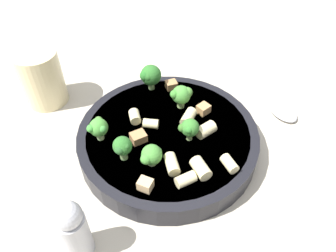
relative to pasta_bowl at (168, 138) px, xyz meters
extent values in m
plane|color=#BCB29E|center=(0.00, 0.00, -0.02)|extent=(2.00, 2.00, 0.00)
cylinder|color=black|center=(0.00, 0.00, 0.00)|extent=(0.25, 0.25, 0.03)
cylinder|color=silver|center=(0.00, 0.00, 0.01)|extent=(0.22, 0.22, 0.01)
torus|color=black|center=(0.00, 0.00, 0.01)|extent=(0.25, 0.25, 0.00)
cylinder|color=#84AD60|center=(0.08, -0.06, 0.02)|extent=(0.01, 0.01, 0.02)
sphere|color=#2D6B28|center=(0.08, -0.06, 0.04)|extent=(0.03, 0.03, 0.03)
sphere|color=#296024|center=(0.08, -0.05, 0.04)|extent=(0.01, 0.01, 0.01)
sphere|color=#276825|center=(0.08, -0.05, 0.04)|extent=(0.02, 0.02, 0.02)
cylinder|color=#9EC175|center=(-0.02, 0.06, 0.02)|extent=(0.01, 0.01, 0.01)
sphere|color=#478E38|center=(-0.02, 0.06, 0.03)|extent=(0.03, 0.03, 0.03)
sphere|color=#458536|center=(-0.02, 0.05, 0.03)|extent=(0.01, 0.01, 0.01)
sphere|color=#468E38|center=(-0.02, 0.07, 0.03)|extent=(0.01, 0.01, 0.01)
cylinder|color=#9EC175|center=(0.06, 0.07, 0.02)|extent=(0.01, 0.01, 0.01)
sphere|color=#478E38|center=(0.06, 0.07, 0.03)|extent=(0.02, 0.02, 0.02)
sphere|color=#3F8C3A|center=(0.05, 0.07, 0.04)|extent=(0.01, 0.01, 0.01)
sphere|color=#497B34|center=(0.07, 0.06, 0.04)|extent=(0.01, 0.01, 0.01)
sphere|color=#3E8E36|center=(0.06, 0.08, 0.04)|extent=(0.01, 0.01, 0.01)
cylinder|color=#93B766|center=(-0.03, -0.01, 0.02)|extent=(0.01, 0.01, 0.01)
sphere|color=#387A2D|center=(-0.03, -0.01, 0.03)|extent=(0.02, 0.02, 0.02)
sphere|color=#376A27|center=(-0.02, 0.00, 0.04)|extent=(0.01, 0.01, 0.01)
sphere|color=#32732B|center=(-0.03, 0.00, 0.04)|extent=(0.01, 0.01, 0.01)
sphere|color=#32782B|center=(-0.03, 0.00, 0.04)|extent=(0.01, 0.01, 0.01)
cylinder|color=#84AD60|center=(0.01, 0.07, 0.02)|extent=(0.01, 0.01, 0.02)
sphere|color=#2D6B28|center=(0.01, 0.07, 0.04)|extent=(0.02, 0.02, 0.02)
sphere|color=#2E6529|center=(0.01, 0.07, 0.04)|extent=(0.01, 0.01, 0.01)
sphere|color=#295B28|center=(0.01, 0.08, 0.04)|extent=(0.01, 0.01, 0.01)
cylinder|color=#93B766|center=(0.02, -0.05, 0.02)|extent=(0.01, 0.01, 0.01)
sphere|color=#478E38|center=(0.02, -0.05, 0.04)|extent=(0.03, 0.03, 0.03)
sphere|color=#4A8736|center=(0.01, -0.06, 0.04)|extent=(0.02, 0.02, 0.02)
sphere|color=#3F8A31|center=(0.02, -0.04, 0.04)|extent=(0.01, 0.01, 0.01)
cylinder|color=beige|center=(-0.10, 0.00, 0.02)|extent=(0.03, 0.02, 0.01)
cylinder|color=beige|center=(-0.08, 0.03, 0.02)|extent=(0.03, 0.03, 0.02)
cylinder|color=beige|center=(0.02, 0.01, 0.02)|extent=(0.02, 0.02, 0.01)
cylinder|color=beige|center=(-0.04, -0.03, 0.02)|extent=(0.02, 0.03, 0.02)
cylinder|color=beige|center=(-0.01, -0.03, 0.02)|extent=(0.02, 0.03, 0.02)
cylinder|color=beige|center=(-0.04, 0.05, 0.02)|extent=(0.03, 0.03, 0.02)
cylinder|color=beige|center=(-0.07, 0.05, 0.02)|extent=(0.02, 0.03, 0.01)
cylinder|color=beige|center=(0.05, 0.01, 0.02)|extent=(0.03, 0.02, 0.01)
cube|color=tan|center=(-0.04, 0.09, 0.02)|extent=(0.02, 0.02, 0.01)
cube|color=#A87A4C|center=(0.06, -0.08, 0.02)|extent=(0.02, 0.02, 0.01)
cube|color=#A87A4C|center=(0.02, 0.04, 0.02)|extent=(0.02, 0.02, 0.01)
cube|color=tan|center=(-0.02, -0.06, 0.02)|extent=(0.02, 0.02, 0.01)
cylinder|color=beige|center=(0.22, 0.05, 0.03)|extent=(0.07, 0.07, 0.09)
cylinder|color=beige|center=(0.22, 0.05, 0.00)|extent=(0.06, 0.06, 0.03)
cylinder|color=#B2B2B7|center=(-0.02, 0.18, 0.01)|extent=(0.03, 0.03, 0.06)
sphere|color=#B7B7BC|center=(-0.02, 0.18, 0.05)|extent=(0.03, 0.03, 0.03)
cube|color=#B2B2B7|center=(-0.02, -0.21, -0.02)|extent=(0.11, 0.06, 0.01)
ellipsoid|color=#B2B2B7|center=(-0.10, -0.17, -0.01)|extent=(0.07, 0.06, 0.01)
camera|label=1|loc=(-0.20, 0.24, 0.34)|focal=35.00mm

